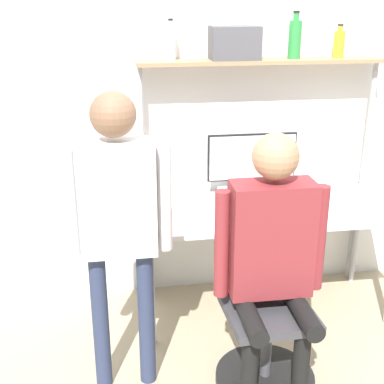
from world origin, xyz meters
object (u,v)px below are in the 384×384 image
(laptop, at_px, (245,211))
(storage_box, at_px, (235,43))
(person_standing, at_px, (118,210))
(person_seated, at_px, (272,246))
(bottle_amber, at_px, (339,44))
(cell_phone, at_px, (280,218))
(office_chair, at_px, (265,335))
(bottle_green, at_px, (295,38))
(monitor, at_px, (252,161))
(bottle_clear, at_px, (171,43))

(laptop, bearing_deg, storage_box, 89.53)
(person_standing, bearing_deg, laptop, 31.40)
(person_seated, relative_size, bottle_amber, 6.83)
(laptop, distance_m, cell_phone, 0.23)
(office_chair, height_order, storage_box, storage_box)
(laptop, height_order, storage_box, storage_box)
(bottle_green, height_order, storage_box, bottle_green)
(monitor, bearing_deg, cell_phone, -79.01)
(person_seated, distance_m, storage_box, 1.39)
(office_chair, relative_size, person_standing, 0.57)
(person_standing, xyz_separation_m, storage_box, (0.78, 0.90, 0.73))
(laptop, relative_size, storage_box, 1.04)
(bottle_clear, bearing_deg, office_chair, -68.03)
(laptop, xyz_separation_m, bottle_amber, (0.70, 0.42, 0.96))
(person_standing, distance_m, bottle_clear, 1.22)
(person_standing, distance_m, storage_box, 1.40)
(person_standing, xyz_separation_m, bottle_green, (1.18, 0.90, 0.76))
(monitor, xyz_separation_m, bottle_amber, (0.56, 0.02, 0.77))
(person_seated, bearing_deg, cell_phone, 68.55)
(laptop, bearing_deg, monitor, 70.50)
(laptop, height_order, person_standing, person_standing)
(office_chair, relative_size, storage_box, 3.05)
(cell_phone, height_order, office_chair, office_chair)
(person_standing, xyz_separation_m, bottle_clear, (0.38, 0.90, 0.74))
(monitor, bearing_deg, storage_box, 172.39)
(storage_box, bearing_deg, laptop, -90.47)
(cell_phone, bearing_deg, office_chair, -113.20)
(cell_phone, relative_size, person_seated, 0.10)
(monitor, relative_size, laptop, 1.91)
(person_standing, height_order, storage_box, storage_box)
(person_seated, distance_m, bottle_amber, 1.55)
(monitor, xyz_separation_m, bottle_clear, (-0.55, 0.02, 0.79))
(cell_phone, bearing_deg, bottle_clear, 144.60)
(storage_box, bearing_deg, monitor, -7.61)
(person_standing, relative_size, storage_box, 5.36)
(monitor, xyz_separation_m, person_standing, (-0.92, -0.88, 0.05))
(monitor, distance_m, storage_box, 0.80)
(bottle_clear, xyz_separation_m, bottle_amber, (1.11, -0.00, -0.02))
(office_chair, xyz_separation_m, bottle_clear, (-0.40, 0.99, 1.51))
(bottle_clear, bearing_deg, monitor, -1.96)
(person_seated, relative_size, bottle_green, 4.90)
(cell_phone, xyz_separation_m, bottle_clear, (-0.63, 0.45, 1.03))
(cell_phone, bearing_deg, bottle_green, 68.94)
(laptop, height_order, bottle_clear, bottle_clear)
(monitor, distance_m, bottle_green, 0.85)
(office_chair, distance_m, bottle_amber, 1.92)
(cell_phone, xyz_separation_m, office_chair, (-0.23, -0.54, -0.47))
(laptop, bearing_deg, bottle_amber, 31.13)
(monitor, xyz_separation_m, bottle_green, (0.26, 0.02, 0.81))
(office_chair, height_order, bottle_clear, bottle_clear)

